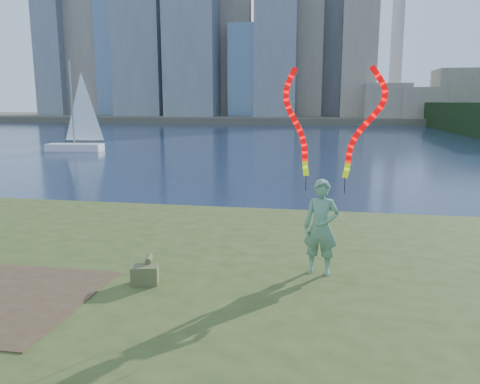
# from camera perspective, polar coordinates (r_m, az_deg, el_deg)

# --- Properties ---
(ground) EXTENTS (320.00, 320.00, 0.00)m
(ground) POSITION_cam_1_polar(r_m,az_deg,el_deg) (10.96, -7.48, -10.77)
(ground) COLOR #1A2843
(ground) RESTS_ON ground
(grassy_knoll) EXTENTS (20.00, 18.00, 0.80)m
(grassy_knoll) POSITION_cam_1_polar(r_m,az_deg,el_deg) (8.85, -12.19, -14.00)
(grassy_knoll) COLOR #39491A
(grassy_knoll) RESTS_ON ground
(far_shore) EXTENTS (320.00, 40.00, 1.20)m
(far_shore) POSITION_cam_1_polar(r_m,az_deg,el_deg) (104.79, 8.71, 8.89)
(far_shore) COLOR brown
(far_shore) RESTS_ON ground
(woman_with_ribbons) EXTENTS (2.10, 0.59, 4.18)m
(woman_with_ribbons) POSITION_cam_1_polar(r_m,az_deg,el_deg) (8.88, 10.02, -1.22)
(woman_with_ribbons) COLOR #196E39
(woman_with_ribbons) RESTS_ON grassy_knoll
(canvas_bag) EXTENTS (0.54, 0.60, 0.45)m
(canvas_bag) POSITION_cam_1_polar(r_m,az_deg,el_deg) (8.74, -11.50, -9.72)
(canvas_bag) COLOR #4F502A
(canvas_bag) RESTS_ON grassy_knoll
(sailboat) EXTENTS (4.94, 1.92, 7.42)m
(sailboat) POSITION_cam_1_polar(r_m,az_deg,el_deg) (41.67, -19.26, 6.50)
(sailboat) COLOR white
(sailboat) RESTS_ON ground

